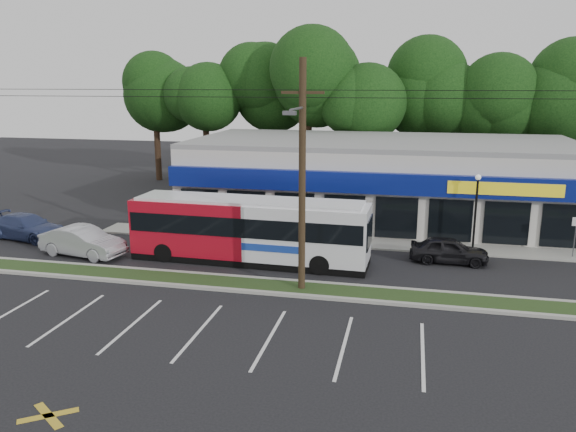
% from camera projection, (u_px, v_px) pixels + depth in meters
% --- Properties ---
extents(ground, '(120.00, 120.00, 0.00)m').
position_uv_depth(ground, '(230.00, 293.00, 24.63)').
color(ground, black).
rests_on(ground, ground).
extents(grass_strip, '(40.00, 1.60, 0.12)m').
position_uv_depth(grass_strip, '(237.00, 284.00, 25.57)').
color(grass_strip, '#1F3114').
rests_on(grass_strip, ground).
extents(curb_south, '(40.00, 0.25, 0.14)m').
position_uv_depth(curb_south, '(231.00, 290.00, 24.76)').
color(curb_south, '#9E9E93').
rests_on(curb_south, ground).
extents(curb_north, '(40.00, 0.25, 0.14)m').
position_uv_depth(curb_north, '(242.00, 277.00, 26.37)').
color(curb_north, '#9E9E93').
rests_on(curb_north, ground).
extents(sidewalk, '(32.00, 2.20, 0.10)m').
position_uv_depth(sidewalk, '(363.00, 243.00, 32.12)').
color(sidewalk, '#9E9E93').
rests_on(sidewalk, ground).
extents(strip_mall, '(25.00, 12.55, 5.30)m').
position_uv_depth(strip_mall, '(380.00, 179.00, 37.97)').
color(strip_mall, beige).
rests_on(strip_mall, ground).
extents(utility_pole, '(50.00, 2.77, 10.00)m').
position_uv_depth(utility_pole, '(298.00, 170.00, 23.66)').
color(utility_pole, black).
rests_on(utility_pole, ground).
extents(lamp_post, '(0.30, 0.30, 4.25)m').
position_uv_depth(lamp_post, '(476.00, 204.00, 30.06)').
color(lamp_post, black).
rests_on(lamp_post, ground).
extents(sign_post, '(0.45, 0.10, 2.23)m').
position_uv_depth(sign_post, '(576.00, 230.00, 29.05)').
color(sign_post, '#59595E').
rests_on(sign_post, ground).
extents(tree_line, '(46.76, 6.76, 11.83)m').
position_uv_depth(tree_line, '(372.00, 89.00, 46.52)').
color(tree_line, black).
rests_on(tree_line, ground).
extents(metrobus, '(12.29, 2.93, 3.28)m').
position_uv_depth(metrobus, '(249.00, 229.00, 28.59)').
color(metrobus, '#AC0D1D').
rests_on(metrobus, ground).
extents(car_dark, '(3.94, 1.64, 1.33)m').
position_uv_depth(car_dark, '(449.00, 250.00, 28.63)').
color(car_dark, black).
rests_on(car_dark, ground).
extents(car_silver, '(4.95, 2.48, 1.56)m').
position_uv_depth(car_silver, '(83.00, 242.00, 29.74)').
color(car_silver, '#A4A6AC').
rests_on(car_silver, ground).
extents(car_blue, '(5.34, 2.97, 1.46)m').
position_uv_depth(car_blue, '(27.00, 227.00, 32.97)').
color(car_blue, navy).
rests_on(car_blue, ground).
extents(pedestrian_a, '(0.73, 0.60, 1.71)m').
position_uv_depth(pedestrian_a, '(301.00, 240.00, 29.71)').
color(pedestrian_a, white).
rests_on(pedestrian_a, ground).
extents(pedestrian_b, '(0.91, 0.76, 1.68)m').
position_uv_depth(pedestrian_b, '(302.00, 240.00, 29.88)').
color(pedestrian_b, silver).
rests_on(pedestrian_b, ground).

